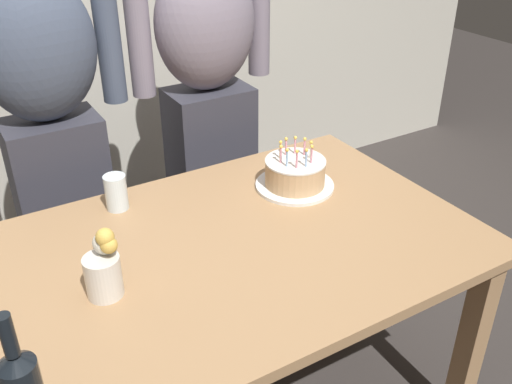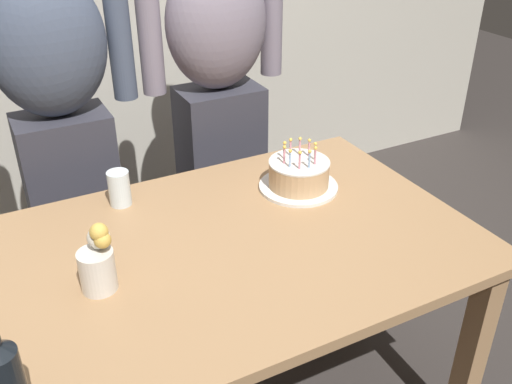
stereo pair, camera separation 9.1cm
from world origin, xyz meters
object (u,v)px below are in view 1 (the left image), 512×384
object	(u,v)px
birthday_cake	(295,174)
water_glass_near	(116,192)
person_woman_cardigan	(208,99)
flower_vase	(104,267)
person_man_bearded	(51,132)

from	to	relation	value
birthday_cake	water_glass_near	bearing A→B (deg)	162.67
water_glass_near	person_woman_cardigan	distance (m)	0.69
flower_vase	person_man_bearded	size ratio (longest dim) A/B	0.12
water_glass_near	person_woman_cardigan	world-z (taller)	person_woman_cardigan
flower_vase	water_glass_near	bearing A→B (deg)	67.37
person_man_bearded	person_woman_cardigan	distance (m)	0.64
birthday_cake	flower_vase	bearing A→B (deg)	-163.46
flower_vase	person_woman_cardigan	size ratio (longest dim) A/B	0.12
water_glass_near	person_man_bearded	xyz separation A→B (m)	(-0.09, 0.42, 0.07)
person_woman_cardigan	birthday_cake	bearing A→B (deg)	92.55
water_glass_near	person_woman_cardigan	xyz separation A→B (m)	(0.55, 0.42, 0.07)
person_woman_cardigan	flower_vase	bearing A→B (deg)	48.86
birthday_cake	person_woman_cardigan	distance (m)	0.60
birthday_cake	flower_vase	size ratio (longest dim) A/B	1.38
flower_vase	person_woman_cardigan	xyz separation A→B (m)	(0.71, 0.82, 0.05)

